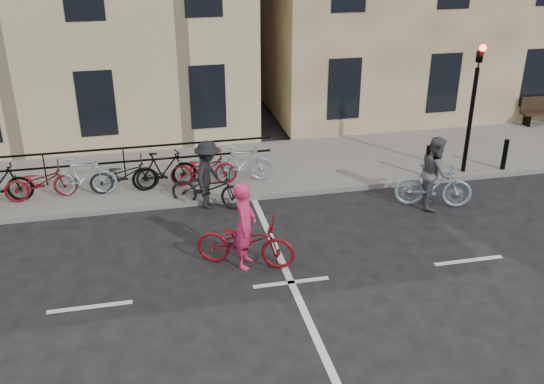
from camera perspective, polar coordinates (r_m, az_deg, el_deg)
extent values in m
plane|color=black|center=(12.59, 1.81, -8.51)|extent=(120.00, 120.00, 0.00)
cube|color=slate|center=(17.62, -15.82, 0.96)|extent=(46.00, 4.00, 0.15)
cylinder|color=black|center=(17.82, 18.13, 6.35)|extent=(0.12, 0.12, 3.00)
imported|color=black|center=(17.34, 18.99, 12.46)|extent=(0.15, 0.18, 0.90)
sphere|color=#FF0C05|center=(17.22, 19.24, 12.69)|extent=(0.18, 0.18, 0.18)
cylinder|color=black|center=(17.52, 14.43, 2.84)|extent=(0.14, 0.14, 0.90)
cylinder|color=black|center=(18.69, 21.06, 3.32)|extent=(0.14, 0.14, 0.90)
cube|color=black|center=(23.06, 22.85, 6.26)|extent=(0.06, 0.38, 0.40)
cube|color=black|center=(23.34, 24.17, 6.84)|extent=(1.60, 0.40, 0.06)
cube|color=black|center=(23.40, 24.04, 7.65)|extent=(1.60, 0.06, 0.50)
cube|color=black|center=(17.31, -15.47, 2.55)|extent=(9.35, 0.04, 0.95)
imported|color=maroon|center=(16.67, -20.94, 0.89)|extent=(1.80, 0.63, 0.95)
imported|color=#89A3B3|center=(16.51, -17.39, 1.39)|extent=(1.75, 0.49, 1.05)
imported|color=black|center=(16.45, -13.74, 1.56)|extent=(1.80, 0.63, 0.95)
imported|color=black|center=(16.42, -10.11, 2.06)|extent=(1.75, 0.49, 1.05)
imported|color=maroon|center=(16.50, -6.46, 2.21)|extent=(1.80, 0.63, 0.95)
imported|color=#89A3B3|center=(16.61, -2.87, 2.69)|extent=(1.75, 0.49, 1.05)
imported|color=maroon|center=(12.91, -2.52, -4.70)|extent=(2.27, 1.52, 1.13)
imported|color=#DF2762|center=(12.72, -2.56, -3.16)|extent=(0.69, 0.82, 1.91)
imported|color=#89A3B3|center=(16.01, 14.97, 0.62)|extent=(2.03, 1.16, 1.17)
imported|color=#525256|center=(15.87, 15.11, 1.80)|extent=(0.98, 1.10, 1.89)
imported|color=black|center=(15.54, -5.98, 0.37)|extent=(2.11, 1.48, 1.05)
imported|color=black|center=(15.39, -6.04, 1.61)|extent=(1.09, 1.33, 1.79)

